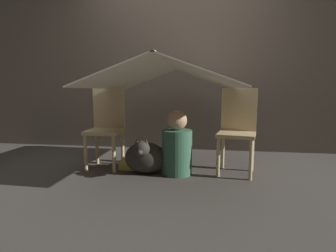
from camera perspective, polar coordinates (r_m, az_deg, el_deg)
The scene contains 8 objects.
ground_plane at distance 2.64m, azimuth -0.69°, elevation -11.04°, with size 8.80×8.80×0.00m, color #47423D.
wall_back at distance 3.82m, azimuth 2.45°, elevation 13.70°, with size 7.00×0.05×2.50m.
chair_left at distance 2.99m, azimuth -13.25°, elevation 0.27°, with size 0.37×0.37×0.88m.
chair_right at distance 2.80m, azimuth 14.87°, elevation -0.27°, with size 0.43×0.43×0.88m.
sheet_canopy at distance 2.72m, azimuth 0.00°, elevation 11.03°, with size 1.41×1.59×0.27m.
person_front at distance 2.67m, azimuth 1.98°, elevation -4.62°, with size 0.30×0.30×0.65m.
dog at distance 2.70m, azimuth -4.98°, elevation -6.69°, with size 0.44×0.40×0.39m.
floor_cushion at distance 2.95m, azimuth -6.61°, elevation -8.03°, with size 0.35×0.28×0.10m.
Camera 1 is at (0.39, -2.47, 0.84)m, focal length 28.00 mm.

